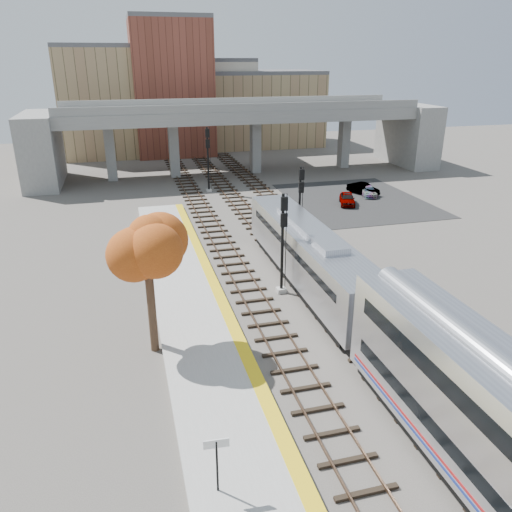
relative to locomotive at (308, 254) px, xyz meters
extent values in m
plane|color=#47423D|center=(-1.00, -8.54, -2.28)|extent=(160.00, 160.00, 0.00)
cube|color=#9E9E99|center=(-8.25, -8.54, -2.10)|extent=(4.50, 60.00, 0.35)
cube|color=yellow|center=(-6.35, -8.54, -1.92)|extent=(0.70, 60.00, 0.01)
cube|color=black|center=(-4.20, 3.96, -2.21)|extent=(2.50, 95.00, 0.14)
cube|color=brown|center=(-4.92, 3.96, -2.10)|extent=(0.07, 95.00, 0.14)
cube|color=brown|center=(-3.48, 3.96, -2.10)|extent=(0.07, 95.00, 0.14)
cube|color=black|center=(0.00, 3.96, -2.21)|extent=(2.50, 95.00, 0.14)
cube|color=brown|center=(-0.72, 3.96, -2.10)|extent=(0.07, 95.00, 0.14)
cube|color=brown|center=(0.72, 3.96, -2.10)|extent=(0.07, 95.00, 0.14)
cube|color=black|center=(4.00, 3.96, -2.21)|extent=(2.50, 95.00, 0.14)
cube|color=brown|center=(3.28, 3.96, -2.10)|extent=(0.07, 95.00, 0.14)
cube|color=brown|center=(4.72, 3.96, -2.10)|extent=(0.07, 95.00, 0.14)
cube|color=slate|center=(4.00, 36.46, 5.47)|extent=(46.00, 10.00, 1.50)
cube|color=slate|center=(4.00, 31.66, 6.72)|extent=(46.00, 0.20, 1.00)
cube|color=slate|center=(4.00, 41.26, 6.72)|extent=(46.00, 0.20, 1.00)
cube|color=slate|center=(-13.00, 36.46, 1.22)|extent=(1.20, 1.60, 7.00)
cube|color=slate|center=(-5.00, 36.46, 1.22)|extent=(1.20, 1.60, 7.00)
cube|color=slate|center=(6.00, 36.46, 1.22)|extent=(1.20, 1.60, 7.00)
cube|color=slate|center=(19.00, 36.46, 1.22)|extent=(1.20, 1.60, 7.00)
cube|color=slate|center=(-21.00, 36.46, 1.97)|extent=(4.00, 12.00, 8.50)
cube|color=slate|center=(29.00, 36.46, 1.97)|extent=(4.00, 12.00, 8.50)
cube|color=#978157|center=(-11.00, 56.46, 5.72)|extent=(18.00, 14.00, 16.00)
cube|color=#4C4C4F|center=(-11.00, 56.46, 14.02)|extent=(18.00, 14.00, 0.60)
cube|color=beige|center=(3.00, 61.46, 4.72)|extent=(16.00, 16.00, 14.00)
cube|color=#4C4C4F|center=(3.00, 61.46, 12.02)|extent=(16.00, 16.00, 0.60)
cube|color=brown|center=(-3.00, 53.46, 7.72)|extent=(12.00, 10.00, 20.00)
cube|color=#4C4C4F|center=(-3.00, 53.46, 18.02)|extent=(12.00, 10.00, 0.60)
cube|color=#978157|center=(13.00, 59.46, 3.72)|extent=(20.00, 14.00, 12.00)
cube|color=#4C4C4F|center=(13.00, 59.46, 10.02)|extent=(20.00, 14.00, 0.60)
cube|color=black|center=(13.00, 19.46, -2.26)|extent=(14.00, 18.00, 0.04)
cube|color=#A8AAB2|center=(0.00, -0.01, 0.07)|extent=(3.00, 19.00, 3.20)
cube|color=black|center=(0.00, 9.51, 0.67)|extent=(2.20, 0.06, 1.10)
cube|color=black|center=(0.00, -0.01, 0.67)|extent=(3.02, 16.15, 0.50)
cube|color=black|center=(0.00, -0.01, -1.78)|extent=(2.70, 17.10, 0.50)
cube|color=#A8AAB2|center=(0.00, -0.01, 1.87)|extent=(1.60, 9.50, 0.40)
cube|color=#9E9E99|center=(-2.10, -0.69, -2.13)|extent=(0.60, 0.60, 0.30)
cylinder|color=black|center=(-2.10, -0.69, 1.12)|extent=(0.19, 0.19, 6.80)
cube|color=black|center=(-2.10, -0.94, 3.94)|extent=(0.44, 0.18, 0.87)
cube|color=black|center=(-2.10, -0.94, 2.87)|extent=(0.44, 0.18, 0.87)
cube|color=#9E9E99|center=(2.00, 7.49, -2.13)|extent=(0.60, 0.60, 0.30)
cylinder|color=black|center=(2.00, 7.49, 1.05)|extent=(0.19, 0.19, 6.65)
cube|color=black|center=(2.00, 7.24, 3.80)|extent=(0.43, 0.18, 0.85)
cube|color=black|center=(2.00, 7.24, 2.75)|extent=(0.43, 0.18, 0.85)
cube|color=#9E9E99|center=(-2.10, 27.27, -2.13)|extent=(0.60, 0.60, 0.30)
cylinder|color=black|center=(-2.10, 27.27, 1.43)|extent=(0.21, 0.21, 7.42)
cube|color=black|center=(-2.10, 27.02, 4.51)|extent=(0.48, 0.18, 0.95)
cube|color=black|center=(-2.10, 27.02, 3.34)|extent=(0.48, 0.18, 0.95)
cylinder|color=black|center=(-9.41, -16.18, -0.83)|extent=(0.08, 0.08, 2.20)
cube|color=white|center=(-9.41, -16.18, 0.17)|extent=(0.90, 0.11, 0.35)
cylinder|color=#382619|center=(-10.85, -5.69, 0.43)|extent=(0.44, 0.44, 5.41)
ellipsoid|color=orange|center=(-10.85, -5.69, 3.52)|extent=(3.60, 3.60, 3.87)
imported|color=#99999E|center=(11.18, 17.88, -1.59)|extent=(2.70, 4.07, 1.29)
imported|color=#99999E|center=(14.78, 21.38, -1.60)|extent=(2.90, 4.10, 1.28)
imported|color=#99999E|center=(15.06, 20.65, -1.70)|extent=(2.43, 3.97, 1.07)
camera|label=1|loc=(-11.56, -29.48, 12.42)|focal=35.00mm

